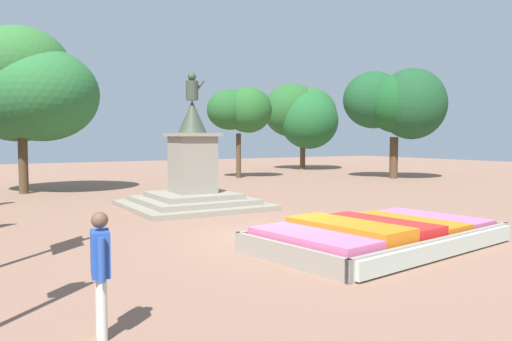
% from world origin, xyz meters
% --- Properties ---
extents(ground_plane, '(85.23, 85.23, 0.00)m').
position_xyz_m(ground_plane, '(0.00, 0.00, 0.00)').
color(ground_plane, '#8C6651').
extents(flower_planter, '(6.30, 4.13, 0.67)m').
position_xyz_m(flower_planter, '(1.28, -1.94, 0.27)').
color(flower_planter, '#38281C').
rests_on(flower_planter, ground_plane).
extents(statue_monument, '(4.59, 4.59, 4.79)m').
position_xyz_m(statue_monument, '(0.20, 6.18, 0.98)').
color(statue_monument, gray).
rests_on(statue_monument, ground_plane).
extents(pedestrian_crossing_plaza, '(0.28, 0.56, 1.59)m').
position_xyz_m(pedestrian_crossing_plaza, '(-5.47, -4.05, 0.91)').
color(pedestrian_crossing_plaza, beige).
rests_on(pedestrian_crossing_plaza, ground_plane).
extents(park_tree_far_left, '(3.91, 3.35, 5.65)m').
position_xyz_m(park_tree_far_left, '(8.25, 16.96, 4.21)').
color(park_tree_far_left, '#4C3823').
rests_on(park_tree_far_left, ground_plane).
extents(park_tree_behind_statue, '(5.96, 5.65, 6.80)m').
position_xyz_m(park_tree_behind_statue, '(16.63, 22.01, 4.29)').
color(park_tree_behind_statue, '#4C3823').
rests_on(park_tree_behind_statue, ground_plane).
extents(park_tree_far_right, '(5.61, 5.41, 6.68)m').
position_xyz_m(park_tree_far_right, '(16.03, 11.61, 4.62)').
color(park_tree_far_right, '#4C3823').
rests_on(park_tree_far_right, ground_plane).
extents(park_tree_street_side, '(6.02, 5.87, 7.43)m').
position_xyz_m(park_tree_street_side, '(-4.20, 14.57, 4.80)').
color(park_tree_street_side, '#4C3823').
rests_on(park_tree_street_side, ground_plane).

